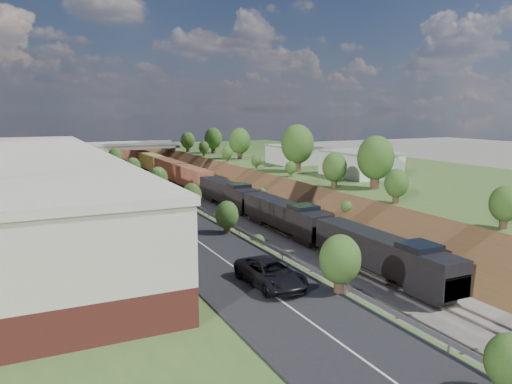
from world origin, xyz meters
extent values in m
cube|color=#3F6027|center=(33.00, 60.00, 2.50)|extent=(44.00, 180.00, 5.00)
cube|color=brown|center=(-11.00, 60.00, 0.00)|extent=(10.00, 180.00, 10.00)
cube|color=brown|center=(11.00, 60.00, 0.00)|extent=(10.00, 180.00, 10.00)
cube|color=gray|center=(-2.60, 60.00, 0.09)|extent=(1.58, 180.00, 0.18)
cube|color=gray|center=(2.60, 60.00, 0.09)|extent=(1.58, 180.00, 0.18)
cube|color=black|center=(-15.50, 60.00, 5.05)|extent=(8.00, 180.00, 0.10)
cube|color=#99999E|center=(-11.40, 60.00, 5.55)|extent=(0.06, 171.00, 0.30)
cube|color=brown|center=(-28.00, 38.00, 6.10)|extent=(14.00, 62.00, 2.20)
cube|color=#BDB6A2|center=(-28.00, 38.00, 9.35)|extent=(14.00, 62.00, 4.30)
cube|color=#BDB6A2|center=(-28.00, 38.00, 11.75)|extent=(14.30, 62.30, 0.50)
cube|color=gray|center=(-11.50, 122.00, 3.10)|extent=(1.50, 8.00, 6.20)
cube|color=gray|center=(11.50, 122.00, 3.10)|extent=(1.50, 8.00, 6.20)
cube|color=gray|center=(0.00, 122.00, 6.20)|extent=(24.00, 8.00, 1.00)
cube|color=gray|center=(0.00, 118.00, 7.00)|extent=(24.00, 0.30, 0.80)
cube|color=gray|center=(0.00, 126.00, 7.00)|extent=(24.00, 0.30, 0.80)
cube|color=silver|center=(23.50, 52.00, 7.00)|extent=(9.00, 12.00, 4.00)
cube|color=silver|center=(23.00, 74.00, 6.80)|extent=(8.00, 10.00, 3.60)
cylinder|color=#473323|center=(17.00, 40.00, 6.31)|extent=(1.30, 1.30, 2.62)
ellipsoid|color=#2D511C|center=(17.00, 40.00, 9.46)|extent=(5.25, 5.25, 6.30)
cylinder|color=#473323|center=(-11.80, 20.00, 5.61)|extent=(0.66, 0.66, 1.22)
ellipsoid|color=#2D511C|center=(-11.80, 20.00, 7.08)|extent=(2.45, 2.45, 2.94)
cube|color=black|center=(2.60, 14.35, 0.45)|extent=(2.40, 4.00, 0.90)
cube|color=black|center=(2.60, 20.80, 2.46)|extent=(3.15, 18.90, 3.11)
cube|color=black|center=(2.60, 12.85, 1.80)|extent=(2.90, 3.00, 1.80)
cube|color=silver|center=(2.60, 12.85, 2.80)|extent=(2.90, 3.00, 0.15)
cube|color=black|center=(2.60, 15.85, 4.10)|extent=(3.09, 3.10, 0.90)
cube|color=black|center=(2.60, 40.71, 2.46)|extent=(3.15, 18.90, 3.11)
cube|color=black|center=(2.60, 60.61, 2.46)|extent=(3.15, 18.90, 3.11)
cube|color=brown|center=(2.60, 121.31, 2.79)|extent=(3.15, 100.51, 3.78)
imported|color=black|center=(-14.88, 10.71, 5.94)|extent=(2.96, 6.11, 1.68)
camera|label=1|loc=(-28.93, -16.42, 16.27)|focal=35.00mm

